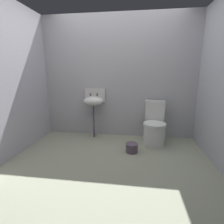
% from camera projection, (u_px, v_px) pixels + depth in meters
% --- Properties ---
extents(ground_plane, '(3.44, 2.71, 0.08)m').
position_uv_depth(ground_plane, '(109.00, 164.00, 2.61)').
color(ground_plane, gray).
extents(wall_back, '(3.44, 0.10, 2.40)m').
position_uv_depth(wall_back, '(118.00, 78.00, 3.49)').
color(wall_back, '#A8A6AD').
rests_on(wall_back, ground).
extents(wall_left, '(0.10, 2.51, 2.40)m').
position_uv_depth(wall_left, '(8.00, 80.00, 2.63)').
color(wall_left, '#A9A7B4').
rests_on(wall_left, ground).
extents(toilet_near_wall, '(0.43, 0.62, 0.78)m').
position_uv_depth(toilet_near_wall, '(154.00, 127.00, 3.20)').
color(toilet_near_wall, silver).
rests_on(toilet_near_wall, ground).
extents(sink, '(0.42, 0.35, 0.99)m').
position_uv_depth(sink, '(94.00, 101.00, 3.45)').
color(sink, '#554655').
rests_on(sink, ground).
extents(bucket, '(0.22, 0.22, 0.15)m').
position_uv_depth(bucket, '(132.00, 147.00, 2.90)').
color(bucket, '#554655').
rests_on(bucket, ground).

